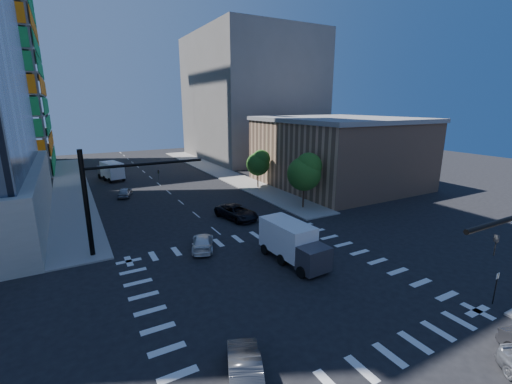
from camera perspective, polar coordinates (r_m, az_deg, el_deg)
ground at (r=25.79m, az=3.90°, el=-14.86°), size 160.00×160.00×0.00m
road_markings at (r=25.78m, az=3.90°, el=-14.85°), size 20.00×20.00×0.01m
sidewalk_ne at (r=65.05m, az=-5.97°, el=3.30°), size 5.00×60.00×0.15m
sidewalk_nw at (r=60.11m, az=-28.44°, el=0.67°), size 5.00×60.00×0.15m
commercial_building at (r=55.79m, az=13.46°, el=6.57°), size 20.50×22.50×10.60m
bg_building_ne at (r=83.63m, az=-0.95°, el=15.44°), size 24.00×30.00×28.00m
signal_mast_nw at (r=31.20m, az=-23.86°, el=0.02°), size 10.20×0.40×9.00m
tree_south at (r=41.90m, az=8.26°, el=3.43°), size 4.16×4.16×6.82m
tree_north at (r=52.07m, az=0.50°, el=4.95°), size 3.54×3.52×5.78m
no_parking_sign at (r=27.45m, az=35.12°, el=-12.51°), size 0.30×0.06×2.20m
car_nb_far at (r=38.66m, az=-3.27°, el=-3.36°), size 3.82×6.08×1.57m
car_sb_near at (r=31.20m, az=-8.86°, el=-8.26°), size 3.35×4.80×1.29m
car_sb_mid at (r=51.15m, az=-21.00°, el=-0.01°), size 2.69×4.16×1.32m
car_sb_cross at (r=17.82m, az=-1.89°, el=-27.44°), size 3.07×4.64×1.45m
box_truck_near at (r=28.23m, az=6.45°, el=-9.01°), size 2.94×6.23×3.20m
box_truck_far at (r=63.37m, az=-23.11°, el=3.11°), size 3.86×6.38×3.12m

